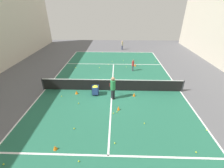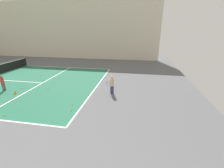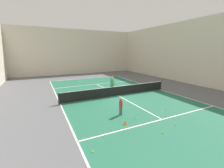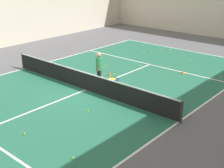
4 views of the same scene
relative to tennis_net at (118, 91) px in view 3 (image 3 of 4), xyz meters
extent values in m
plane|color=#5B5B60|center=(0.00, 0.00, -0.51)|extent=(37.08, 37.08, 0.00)
cube|color=#23664C|center=(0.00, 0.00, -0.50)|extent=(10.92, 21.41, 0.00)
cube|color=white|center=(0.00, 10.71, -0.50)|extent=(10.92, 0.10, 0.00)
cube|color=white|center=(-5.46, 0.00, -0.50)|extent=(0.10, 21.41, 0.00)
cube|color=white|center=(5.46, 0.00, -0.50)|extent=(0.10, 21.41, 0.00)
cube|color=white|center=(0.00, -5.89, -0.50)|extent=(10.92, 0.10, 0.00)
cube|color=white|center=(0.00, 5.89, -0.50)|extent=(10.92, 0.10, 0.00)
cube|color=white|center=(0.00, 0.00, -0.50)|extent=(0.10, 11.78, 0.00)
cube|color=beige|center=(11.37, 0.00, 3.65)|extent=(0.15, 33.38, 8.31)
cube|color=beige|center=(0.00, 16.61, 3.65)|extent=(22.59, 0.15, 8.31)
cylinder|color=#2D2D33|center=(-5.56, 0.00, -0.02)|extent=(0.10, 0.10, 0.98)
cylinder|color=#2D2D33|center=(5.56, 0.00, -0.02)|extent=(0.10, 0.10, 0.98)
cube|color=black|center=(0.00, 0.00, -0.03)|extent=(11.02, 0.03, 0.91)
cube|color=white|center=(0.00, 0.00, 0.44)|extent=(11.02, 0.04, 0.05)
cube|color=black|center=(-0.10, 1.16, -0.11)|extent=(0.28, 0.33, 0.79)
cylinder|color=#2D8C4C|center=(-0.10, 1.16, 0.63)|extent=(0.47, 0.47, 0.70)
sphere|color=#A87A5B|center=(-0.10, 1.16, 1.11)|extent=(0.26, 0.26, 0.26)
torus|color=#B22D2D|center=(0.11, 0.87, 0.46)|extent=(0.15, 0.26, 0.28)
cube|color=#4C4C56|center=(-2.02, -4.06, -0.24)|extent=(0.15, 0.21, 0.54)
cylinder|color=#B22D2D|center=(-2.02, -4.06, 0.27)|extent=(0.28, 0.28, 0.48)
sphere|color=#846047|center=(-2.02, -4.06, 0.60)|extent=(0.18, 0.18, 0.18)
cube|color=#2D478C|center=(1.24, 0.68, -0.39)|extent=(0.49, 0.49, 0.02)
cube|color=#2D478C|center=(1.24, 0.44, -0.08)|extent=(0.49, 0.02, 0.63)
cube|color=#2D478C|center=(1.24, 0.91, -0.08)|extent=(0.49, 0.02, 0.63)
cube|color=#2D478C|center=(1.00, 0.68, -0.08)|extent=(0.02, 0.49, 0.63)
cube|color=#2D478C|center=(1.47, 0.68, -0.08)|extent=(0.02, 0.49, 0.63)
ellipsoid|color=yellow|center=(1.24, 0.68, 0.18)|extent=(0.45, 0.45, 0.16)
cylinder|color=black|center=(1.07, 0.51, -0.45)|extent=(0.05, 0.05, 0.11)
cylinder|color=black|center=(1.41, 0.51, -0.45)|extent=(0.05, 0.05, 0.11)
cylinder|color=black|center=(1.07, 0.85, -0.45)|extent=(0.05, 0.05, 0.11)
cylinder|color=black|center=(1.41, 0.85, -0.45)|extent=(0.05, 0.05, 0.11)
cone|color=orange|center=(2.56, 5.62, -0.38)|extent=(0.20, 0.20, 0.24)
cone|color=orange|center=(2.73, 0.59, -0.37)|extent=(0.23, 0.23, 0.26)
cone|color=orange|center=(-0.50, 2.49, -0.36)|extent=(0.17, 0.17, 0.28)
cone|color=orange|center=(-1.70, 0.79, -0.36)|extent=(0.19, 0.19, 0.28)
cone|color=orange|center=(-2.44, -5.37, -0.37)|extent=(0.21, 0.21, 0.27)
sphere|color=yellow|center=(3.78, 1.03, -0.47)|extent=(0.07, 0.07, 0.07)
sphere|color=yellow|center=(-0.40, 2.75, -0.47)|extent=(0.07, 0.07, 0.07)
sphere|color=yellow|center=(-2.08, 8.13, -0.47)|extent=(0.07, 0.07, 0.07)
sphere|color=yellow|center=(-0.99, 10.07, -0.47)|extent=(0.07, 0.07, 0.07)
sphere|color=yellow|center=(-1.17, -7.13, -0.47)|extent=(0.07, 0.07, 0.07)
sphere|color=yellow|center=(0.77, 11.18, -0.47)|extent=(0.07, 0.07, 0.07)
sphere|color=yellow|center=(-1.68, 8.45, -0.47)|extent=(0.07, 0.07, 0.07)
sphere|color=yellow|center=(4.54, 10.39, -0.47)|extent=(0.07, 0.07, 0.07)
sphere|color=yellow|center=(1.92, -1.75, -0.47)|extent=(0.07, 0.07, 0.07)
sphere|color=yellow|center=(-0.29, 5.20, -0.47)|extent=(0.07, 0.07, 0.07)
sphere|color=yellow|center=(-5.04, -6.94, -0.47)|extent=(0.07, 0.07, 0.07)
sphere|color=yellow|center=(-2.00, 3.75, -0.47)|extent=(0.07, 0.07, 0.07)
sphere|color=yellow|center=(-4.13, 5.60, -0.47)|extent=(0.07, 0.07, 0.07)
sphere|color=yellow|center=(1.66, 8.25, -0.47)|extent=(0.07, 0.07, 0.07)
sphere|color=yellow|center=(1.99, 4.28, -0.47)|extent=(0.07, 0.07, 0.07)
sphere|color=yellow|center=(2.29, 1.90, -0.47)|extent=(0.07, 0.07, 0.07)
sphere|color=yellow|center=(0.19, -6.77, -0.47)|extent=(0.07, 0.07, 0.07)
sphere|color=yellow|center=(-0.17, 2.88, -0.47)|extent=(0.07, 0.07, 0.07)
sphere|color=yellow|center=(-3.26, 9.76, -0.47)|extent=(0.07, 0.07, 0.07)
sphere|color=yellow|center=(-5.50, 8.58, -0.47)|extent=(0.07, 0.07, 0.07)
sphere|color=yellow|center=(1.29, 6.23, -0.47)|extent=(0.07, 0.07, 0.07)
sphere|color=yellow|center=(-5.37, 4.17, -0.47)|extent=(0.07, 0.07, 0.07)
sphere|color=yellow|center=(-1.56, 9.68, -0.47)|extent=(0.07, 0.07, 0.07)
sphere|color=yellow|center=(1.50, -4.75, -0.47)|extent=(0.07, 0.07, 0.07)
sphere|color=yellow|center=(-1.42, -5.01, -0.47)|extent=(0.07, 0.07, 0.07)
sphere|color=yellow|center=(4.10, -4.62, -0.47)|extent=(0.07, 0.07, 0.07)
sphere|color=yellow|center=(0.00, 11.12, -0.47)|extent=(0.07, 0.07, 0.07)
sphere|color=yellow|center=(4.54, 6.46, -0.47)|extent=(0.07, 0.07, 0.07)
sphere|color=yellow|center=(0.59, -5.61, -0.47)|extent=(0.07, 0.07, 0.07)
camera|label=1|loc=(-0.31, 10.37, 5.71)|focal=24.00mm
camera|label=2|loc=(-10.89, -13.85, 3.89)|focal=24.00mm
camera|label=3|loc=(-6.83, -12.42, 3.77)|focal=24.00mm
camera|label=4|loc=(10.89, -10.47, 5.56)|focal=50.00mm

